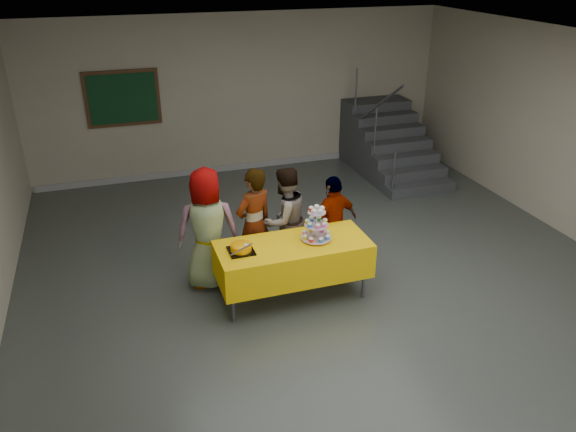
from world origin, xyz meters
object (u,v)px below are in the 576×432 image
Objects in this scene: bake_table at (293,259)px; schoolchild_a at (208,229)px; bear_cake at (241,247)px; schoolchild_d at (333,224)px; schoolchild_b at (254,225)px; staircase at (386,145)px; cupcake_stand at (316,226)px; schoolchild_c at (284,220)px; noticeboard at (123,99)px.

schoolchild_a is (-0.93, 0.63, 0.25)m from bake_table.
bear_cake is 0.26× the size of schoolchild_d.
staircase is (3.59, 3.19, -0.29)m from schoolchild_b.
bake_table is 4.22× the size of cupcake_stand.
schoolchild_d is (1.40, 0.52, -0.15)m from bear_cake.
staircase reaches higher than bake_table.
schoolchild_d is at bearing 34.93° from bake_table.
cupcake_stand is 0.90m from schoolchild_b.
schoolchild_d is 0.56× the size of staircase.
schoolchild_c reaches higher than bear_cake.
schoolchild_b is 4.32m from noticeboard.
schoolchild_a reaches higher than schoolchild_c.
schoolchild_d is (0.63, -0.20, -0.06)m from schoolchild_c.
bake_table is 5.04m from noticeboard.
cupcake_stand is 1.24× the size of bear_cake.
schoolchild_b is at bearing -8.92° from schoolchild_c.
schoolchild_b is at bearing 135.17° from cupcake_stand.
staircase is (3.92, 3.82, -0.34)m from bear_cake.
staircase is at bearing -162.94° from schoolchild_b.
schoolchild_c is (1.05, 0.10, -0.07)m from schoolchild_a.
bake_table is 1.45× the size of noticeboard.
bake_table is 1.16× the size of schoolchild_a.
schoolchild_d is 4.86m from noticeboard.
staircase is 5.09m from noticeboard.
bear_cake is 0.24× the size of schoolchild_c.
schoolchild_c is at bearing 167.82° from schoolchild_b.
bear_cake reaches higher than bake_table.
staircase reaches higher than schoolchild_c.
schoolchild_a is at bearing 153.17° from cupcake_stand.
schoolchild_b reaches higher than schoolchild_c.
staircase is at bearing 49.47° from bake_table.
noticeboard reaches higher than cupcake_stand.
bake_table is at bearing -0.09° from bear_cake.
cupcake_stand is at bearing -67.43° from noticeboard.
staircase is (2.97, 3.81, -0.46)m from cupcake_stand.
schoolchild_d is 4.15m from staircase.
schoolchild_c is at bearing -65.96° from noticeboard.
bear_cake is (-0.65, 0.00, 0.27)m from bake_table.
noticeboard is at bearing 112.57° from cupcake_stand.
bear_cake is at bearing -78.14° from noticeboard.
schoolchild_a is 5.28m from staircase.
staircase is at bearing 52.13° from cupcake_stand.
schoolchild_d is at bearing 20.45° from bear_cake.
schoolchild_c reaches higher than bake_table.
noticeboard reaches higher than schoolchild_d.
schoolchild_a reaches higher than schoolchild_d.
staircase reaches higher than bear_cake.
cupcake_stand is 0.73m from schoolchild_d.
bake_table is 5.25× the size of bear_cake.
schoolchild_a reaches higher than cupcake_stand.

